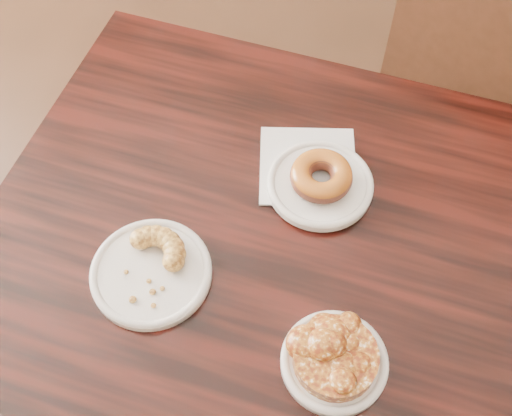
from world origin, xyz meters
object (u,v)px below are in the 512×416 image
at_px(cafe_table, 260,357).
at_px(chair_far, 496,111).
at_px(glazed_donut, 321,176).
at_px(apple_fritter, 336,356).
at_px(cruller_fragment, 149,266).

height_order(cafe_table, chair_far, chair_far).
xyz_separation_m(glazed_donut, apple_fritter, (0.12, -0.25, -0.00)).
bearing_deg(cafe_table, glazed_donut, 75.36).
relative_size(chair_far, apple_fritter, 5.82).
bearing_deg(chair_far, cruller_fragment, 80.36).
bearing_deg(apple_fritter, cafe_table, 150.10).
bearing_deg(glazed_donut, apple_fritter, -63.52).
xyz_separation_m(cafe_table, glazed_donut, (0.02, 0.17, 0.41)).
relative_size(glazed_donut, apple_fritter, 0.62).
distance_m(cafe_table, apple_fritter, 0.44).
distance_m(chair_far, cruller_fragment, 0.96).
bearing_deg(glazed_donut, cafe_table, -97.41).
distance_m(chair_far, apple_fritter, 0.89).
bearing_deg(chair_far, cafe_table, 87.07).
relative_size(cafe_table, apple_fritter, 5.59).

